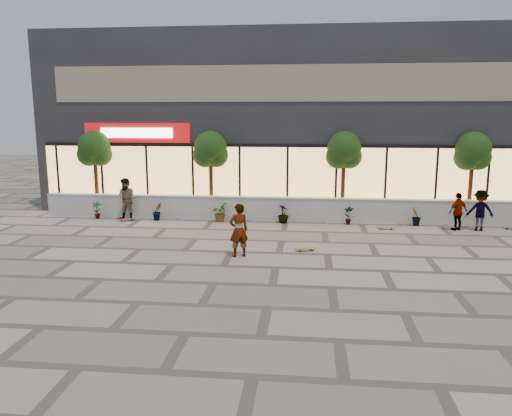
# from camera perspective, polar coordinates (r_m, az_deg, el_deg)

# --- Properties ---
(ground) EXTENTS (80.00, 80.00, 0.00)m
(ground) POSITION_cam_1_polar(r_m,az_deg,el_deg) (15.46, 2.29, -6.83)
(ground) COLOR #A2988D
(ground) RESTS_ON ground
(planter_wall) EXTENTS (22.00, 0.42, 1.04)m
(planter_wall) POSITION_cam_1_polar(r_m,az_deg,el_deg) (22.13, 3.47, -0.09)
(planter_wall) COLOR silver
(planter_wall) RESTS_ON ground
(retail_building) EXTENTS (24.00, 9.17, 8.50)m
(retail_building) POSITION_cam_1_polar(r_m,az_deg,el_deg) (27.22, 4.07, 9.80)
(retail_building) COLOR #27262B
(retail_building) RESTS_ON ground
(shrub_a) EXTENTS (0.43, 0.29, 0.81)m
(shrub_a) POSITION_cam_1_polar(r_m,az_deg,el_deg) (23.56, -17.73, -0.22)
(shrub_a) COLOR #163611
(shrub_a) RESTS_ON ground
(shrub_b) EXTENTS (0.57, 0.57, 0.81)m
(shrub_b) POSITION_cam_1_polar(r_m,az_deg,el_deg) (22.58, -11.20, -0.36)
(shrub_b) COLOR #163611
(shrub_b) RESTS_ON ground
(shrub_c) EXTENTS (0.68, 0.77, 0.81)m
(shrub_c) POSITION_cam_1_polar(r_m,az_deg,el_deg) (21.93, -4.19, -0.51)
(shrub_c) COLOR #163611
(shrub_c) RESTS_ON ground
(shrub_d) EXTENTS (0.64, 0.64, 0.81)m
(shrub_d) POSITION_cam_1_polar(r_m,az_deg,el_deg) (21.62, 3.14, -0.66)
(shrub_d) COLOR #163611
(shrub_d) RESTS_ON ground
(shrub_e) EXTENTS (0.46, 0.35, 0.81)m
(shrub_e) POSITION_cam_1_polar(r_m,az_deg,el_deg) (21.67, 10.55, -0.80)
(shrub_e) COLOR #163611
(shrub_e) RESTS_ON ground
(shrub_f) EXTENTS (0.55, 0.57, 0.81)m
(shrub_f) POSITION_cam_1_polar(r_m,az_deg,el_deg) (22.07, 17.82, -0.93)
(shrub_f) COLOR #163611
(shrub_f) RESTS_ON ground
(tree_west) EXTENTS (1.60, 1.50, 3.92)m
(tree_west) POSITION_cam_1_polar(r_m,az_deg,el_deg) (24.57, -17.98, 6.28)
(tree_west) COLOR #402517
(tree_west) RESTS_ON ground
(tree_midwest) EXTENTS (1.60, 1.50, 3.92)m
(tree_midwest) POSITION_cam_1_polar(r_m,az_deg,el_deg) (22.91, -5.22, 6.47)
(tree_midwest) COLOR #402517
(tree_midwest) RESTS_ON ground
(tree_mideast) EXTENTS (1.60, 1.50, 3.92)m
(tree_mideast) POSITION_cam_1_polar(r_m,az_deg,el_deg) (22.54, 10.02, 6.28)
(tree_mideast) COLOR #402517
(tree_mideast) RESTS_ON ground
(tree_east) EXTENTS (1.60, 1.50, 3.92)m
(tree_east) POSITION_cam_1_polar(r_m,az_deg,el_deg) (23.57, 23.54, 5.75)
(tree_east) COLOR #402517
(tree_east) RESTS_ON ground
(skater_center) EXTENTS (0.78, 0.68, 1.79)m
(skater_center) POSITION_cam_1_polar(r_m,az_deg,el_deg) (16.41, -1.99, -2.56)
(skater_center) COLOR white
(skater_center) RESTS_ON ground
(skater_left) EXTENTS (1.00, 0.83, 1.88)m
(skater_left) POSITION_cam_1_polar(r_m,az_deg,el_deg) (22.78, -14.55, 0.96)
(skater_left) COLOR #9A8B63
(skater_left) RESTS_ON ground
(skater_right_near) EXTENTS (0.98, 0.77, 1.55)m
(skater_right_near) POSITION_cam_1_polar(r_m,az_deg,el_deg) (21.73, 22.09, -0.39)
(skater_right_near) COLOR white
(skater_right_near) RESTS_ON ground
(skater_right_far) EXTENTS (1.10, 0.67, 1.66)m
(skater_right_far) POSITION_cam_1_polar(r_m,az_deg,el_deg) (22.04, 24.22, -0.25)
(skater_right_far) COLOR maroon
(skater_right_far) RESTS_ON ground
(skateboard_center) EXTENTS (0.73, 0.43, 0.09)m
(skateboard_center) POSITION_cam_1_polar(r_m,az_deg,el_deg) (17.34, 5.69, -4.69)
(skateboard_center) COLOR brown
(skateboard_center) RESTS_ON ground
(skateboard_left) EXTENTS (0.80, 0.44, 0.09)m
(skateboard_left) POSITION_cam_1_polar(r_m,az_deg,el_deg) (22.78, -14.54, -1.25)
(skateboard_left) COLOR #B23121
(skateboard_left) RESTS_ON ground
(skateboard_right_near) EXTENTS (0.70, 0.18, 0.08)m
(skateboard_right_near) POSITION_cam_1_polar(r_m,az_deg,el_deg) (21.13, 14.63, -2.20)
(skateboard_right_near) COLOR #A05534
(skateboard_right_near) RESTS_ON ground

